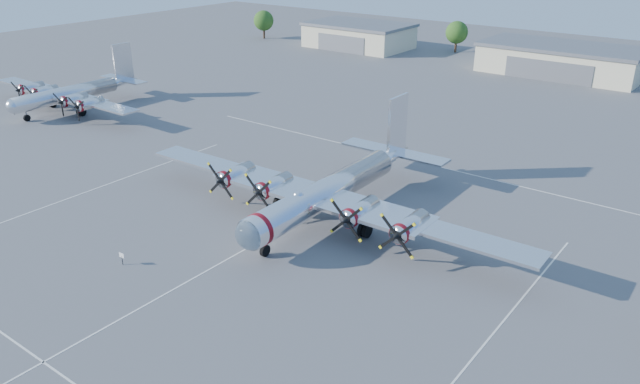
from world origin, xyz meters
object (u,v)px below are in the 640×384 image
Objects in this scene: main_bomber_b29 at (332,216)px; info_placard at (122,257)px; tree_far_west at (264,21)px; tree_west at (457,32)px; hangar_center at (561,60)px; bomber_west at (75,109)px; hangar_west at (359,35)px.

info_placard is at bearing -115.62° from main_bomber_b29.
tree_far_west is 46.57m from tree_west.
hangar_center reaches higher than main_bomber_b29.
hangar_center is 70.13m from tree_far_west.
bomber_west reaches higher than info_placard.
hangar_west is 45.00m from hangar_center.
hangar_west reaches higher than info_placard.
main_bomber_b29 is at bearing 62.46° from info_placard.
hangar_west is at bearing 84.95° from bomber_west.
info_placard is at bearing -67.42° from hangar_west.
main_bomber_b29 is at bearing -57.94° from hangar_west.
tree_west is at bearing 97.67° from info_placard.
hangar_west is at bearing 180.00° from hangar_center.
hangar_center is 0.68× the size of main_bomber_b29.
main_bomber_b29 is at bearing -88.47° from hangar_center.
hangar_west reaches higher than bomber_west.
hangar_west is 0.79× the size of hangar_center.
info_placard is at bearing -93.87° from hangar_center.
tree_far_west is 6.15× the size of info_placard.
hangar_center is 85.29m from bomber_west.
tree_far_west is 67.25m from bomber_west.
bomber_west is at bearing 171.87° from main_bomber_b29.
hangar_center is at bearing 83.32° from info_placard.
tree_far_west is (-25.00, -3.96, 1.51)m from hangar_west.
bomber_west is at bearing -95.00° from hangar_west.
main_bomber_b29 is at bearing -7.29° from bomber_west.
info_placard is (-8.30, -18.03, 0.76)m from main_bomber_b29.
info_placard is at bearing -54.44° from tree_far_west.
info_placard is (38.70, -93.09, -1.95)m from hangar_west.
tree_west reaches higher than info_placard.
tree_far_west is at bearing 106.41° from bomber_west.
hangar_center is 26.47× the size of info_placard.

